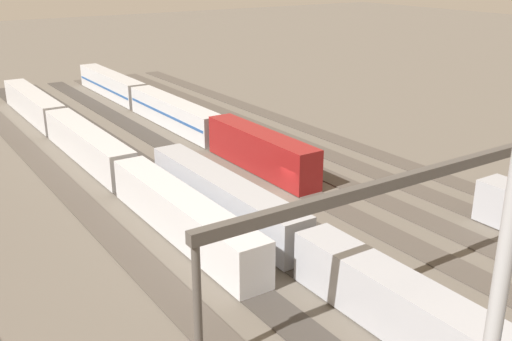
% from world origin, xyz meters
% --- Properties ---
extents(ground_plane, '(400.00, 400.00, 0.00)m').
position_xyz_m(ground_plane, '(0.00, 0.00, 0.00)').
color(ground_plane, '#60594F').
extents(track_bed_0, '(140.00, 2.80, 0.12)m').
position_xyz_m(track_bed_0, '(0.00, -17.50, 0.06)').
color(track_bed_0, '#4C443D').
rests_on(track_bed_0, ground_plane).
extents(track_bed_1, '(140.00, 2.80, 0.12)m').
position_xyz_m(track_bed_1, '(0.00, -12.50, 0.06)').
color(track_bed_1, '#4C443D').
rests_on(track_bed_1, ground_plane).
extents(track_bed_2, '(140.00, 2.80, 0.12)m').
position_xyz_m(track_bed_2, '(0.00, -7.50, 0.06)').
color(track_bed_2, '#4C443D').
rests_on(track_bed_2, ground_plane).
extents(track_bed_3, '(140.00, 2.80, 0.12)m').
position_xyz_m(track_bed_3, '(0.00, -2.50, 0.06)').
color(track_bed_3, '#4C443D').
rests_on(track_bed_3, ground_plane).
extents(track_bed_4, '(140.00, 2.80, 0.12)m').
position_xyz_m(track_bed_4, '(0.00, 2.50, 0.06)').
color(track_bed_4, '#3D3833').
rests_on(track_bed_4, ground_plane).
extents(track_bed_5, '(140.00, 2.80, 0.12)m').
position_xyz_m(track_bed_5, '(0.00, 7.50, 0.06)').
color(track_bed_5, '#3D3833').
rests_on(track_bed_5, ground_plane).
extents(track_bed_6, '(140.00, 2.80, 0.12)m').
position_xyz_m(track_bed_6, '(0.00, 12.50, 0.06)').
color(track_bed_6, '#3D3833').
rests_on(track_bed_6, ground_plane).
extents(track_bed_7, '(140.00, 2.80, 0.12)m').
position_xyz_m(track_bed_7, '(0.00, 17.50, 0.06)').
color(track_bed_7, '#4C443D').
rests_on(track_bed_7, ground_plane).
extents(train_on_track_3, '(66.40, 3.06, 4.40)m').
position_xyz_m(train_on_track_3, '(31.11, -2.50, 2.10)').
color(train_on_track_3, maroon).
rests_on(train_on_track_3, ground_plane).
extents(train_on_track_5, '(66.40, 3.00, 4.40)m').
position_xyz_m(train_on_track_5, '(-24.09, 7.50, 2.11)').
color(train_on_track_5, '#285193').
rests_on(train_on_track_5, ground_plane).
extents(train_on_track_6, '(71.40, 3.00, 3.80)m').
position_xyz_m(train_on_track_6, '(21.11, 12.50, 2.02)').
color(train_on_track_6, silver).
rests_on(train_on_track_6, ground_plane).
extents(light_mast_1, '(2.80, 0.70, 25.65)m').
position_xyz_m(light_mast_1, '(-37.36, 20.39, 16.48)').
color(light_mast_1, '#9EA0A5').
rests_on(light_mast_1, ground_plane).
extents(signal_gantry, '(0.70, 40.00, 8.80)m').
position_xyz_m(signal_gantry, '(-19.11, 0.00, 7.73)').
color(signal_gantry, '#4C4742').
rests_on(signal_gantry, ground_plane).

